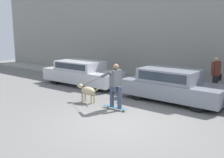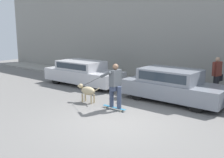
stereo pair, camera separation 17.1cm
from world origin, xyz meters
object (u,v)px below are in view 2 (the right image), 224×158
at_px(parked_car_0, 83,73).
at_px(skateboarder, 115,84).
at_px(dog, 87,91).
at_px(pedestrian_with_bag, 217,74).
at_px(parked_car_1, 172,86).

distance_m(parked_car_0, skateboarder, 4.60).
height_order(dog, pedestrian_with_bag, pedestrian_with_bag).
relative_size(parked_car_0, pedestrian_with_bag, 2.69).
height_order(dog, skateboarder, skateboarder).
xyz_separation_m(parked_car_0, dog, (2.51, -2.26, -0.15)).
bearing_deg(pedestrian_with_bag, skateboarder, -103.56).
distance_m(dog, pedestrian_with_bag, 5.58).
relative_size(parked_car_0, dog, 4.02).
bearing_deg(skateboarder, pedestrian_with_bag, -117.98).
bearing_deg(skateboarder, parked_car_1, -115.03).
height_order(skateboarder, pedestrian_with_bag, pedestrian_with_bag).
relative_size(skateboarder, pedestrian_with_bag, 1.39).
distance_m(parked_car_0, dog, 3.38).
height_order(parked_car_0, dog, parked_car_0).
relative_size(parked_car_1, pedestrian_with_bag, 2.54).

